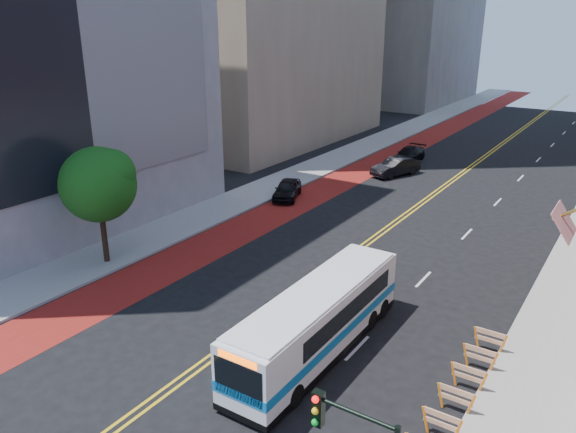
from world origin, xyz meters
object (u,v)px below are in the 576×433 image
(car_c, at_px, (409,155))
(transit_bus, at_px, (319,319))
(car_b, at_px, (396,167))
(street_tree, at_px, (99,182))
(car_a, at_px, (287,189))

(car_c, bearing_deg, transit_bus, -74.04)
(car_b, bearing_deg, street_tree, -82.45)
(street_tree, distance_m, car_c, 32.83)
(street_tree, height_order, car_b, street_tree)
(car_b, xyz_separation_m, car_c, (-0.88, 5.33, -0.08))
(transit_bus, distance_m, car_a, 21.34)
(transit_bus, bearing_deg, street_tree, 175.44)
(transit_bus, distance_m, car_b, 29.14)
(street_tree, height_order, car_a, street_tree)
(street_tree, relative_size, transit_bus, 0.62)
(car_a, xyz_separation_m, car_b, (4.46, 10.85, 0.06))
(car_a, distance_m, car_c, 16.57)
(transit_bus, height_order, car_c, transit_bus)
(car_b, height_order, car_c, car_b)
(transit_bus, relative_size, car_a, 2.52)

